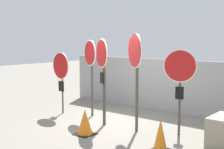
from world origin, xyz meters
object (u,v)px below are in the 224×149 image
object	(u,v)px
stop_sign_1	(91,61)
stop_sign_2	(103,65)
stop_sign_4	(180,73)
traffic_cone_0	(160,135)
stop_sign_0	(61,69)
stop_sign_3	(135,60)
traffic_cone_1	(85,122)

from	to	relation	value
stop_sign_1	stop_sign_2	size ratio (longest dim) A/B	0.98
stop_sign_1	stop_sign_4	bearing A→B (deg)	21.93
stop_sign_4	traffic_cone_0	xyz separation A→B (m)	(0.19, -1.21, -1.22)
stop_sign_0	stop_sign_4	size ratio (longest dim) A/B	0.92
stop_sign_3	traffic_cone_1	world-z (taller)	stop_sign_3
stop_sign_2	stop_sign_1	bearing A→B (deg)	178.68
stop_sign_0	stop_sign_2	xyz separation A→B (m)	(1.94, -0.19, 0.24)
stop_sign_1	traffic_cone_1	distance (m)	2.39
stop_sign_2	stop_sign_3	bearing A→B (deg)	31.26
traffic_cone_1	stop_sign_4	bearing A→B (deg)	37.81
stop_sign_0	stop_sign_3	distance (m)	3.03
stop_sign_2	stop_sign_4	distance (m)	2.15
stop_sign_4	traffic_cone_0	world-z (taller)	stop_sign_4
stop_sign_0	stop_sign_3	world-z (taller)	stop_sign_3
stop_sign_4	traffic_cone_0	bearing A→B (deg)	-100.10
stop_sign_0	traffic_cone_1	world-z (taller)	stop_sign_0
stop_sign_0	traffic_cone_0	size ratio (longest dim) A/B	2.86
stop_sign_1	stop_sign_2	bearing A→B (deg)	-6.47
traffic_cone_0	stop_sign_3	bearing A→B (deg)	147.51
stop_sign_0	traffic_cone_1	bearing A→B (deg)	-19.76
stop_sign_2	traffic_cone_0	distance (m)	2.74
stop_sign_2	stop_sign_4	bearing A→B (deg)	41.23
stop_sign_0	traffic_cone_0	bearing A→B (deg)	-4.21
stop_sign_2	traffic_cone_0	world-z (taller)	stop_sign_2
stop_sign_4	stop_sign_1	bearing A→B (deg)	160.00
stop_sign_0	stop_sign_1	world-z (taller)	stop_sign_1
stop_sign_1	stop_sign_4	size ratio (longest dim) A/B	1.10
stop_sign_4	traffic_cone_1	size ratio (longest dim) A/B	3.33
traffic_cone_0	stop_sign_2	bearing A→B (deg)	162.46
stop_sign_4	stop_sign_0	bearing A→B (deg)	165.28
stop_sign_1	stop_sign_4	xyz separation A→B (m)	(3.06, -0.06, -0.18)
stop_sign_1	traffic_cone_0	distance (m)	3.75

